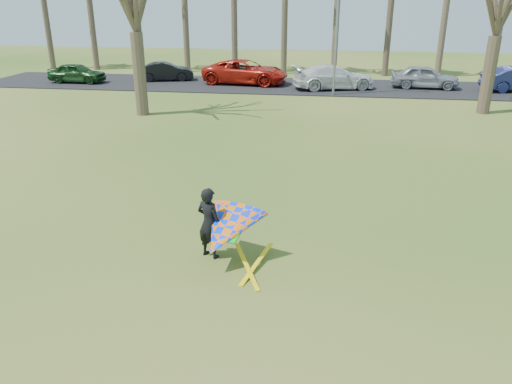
# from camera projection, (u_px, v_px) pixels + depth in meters

# --- Properties ---
(ground) EXTENTS (100.00, 100.00, 0.00)m
(ground) POSITION_uv_depth(u_px,v_px,m) (244.00, 267.00, 11.66)
(ground) COLOR #1E4E11
(ground) RESTS_ON ground
(parking_strip) EXTENTS (46.00, 7.00, 0.06)m
(parking_strip) POSITION_uv_depth(u_px,v_px,m) (304.00, 86.00, 34.65)
(parking_strip) COLOR black
(parking_strip) RESTS_ON ground
(streetlight) EXTENTS (2.28, 0.18, 8.00)m
(streetlight) POSITION_uv_depth(u_px,v_px,m) (340.00, 21.00, 29.97)
(streetlight) COLOR gray
(streetlight) RESTS_ON ground
(car_0) EXTENTS (4.05, 1.69, 1.37)m
(car_0) POSITION_uv_depth(u_px,v_px,m) (77.00, 73.00, 35.68)
(car_0) COLOR #183C19
(car_0) RESTS_ON parking_strip
(car_1) EXTENTS (4.24, 2.49, 1.32)m
(car_1) POSITION_uv_depth(u_px,v_px,m) (166.00, 71.00, 36.55)
(car_1) COLOR black
(car_1) RESTS_ON parking_strip
(car_2) EXTENTS (6.23, 3.38, 1.66)m
(car_2) POSITION_uv_depth(u_px,v_px,m) (245.00, 72.00, 35.16)
(car_2) COLOR #B2190E
(car_2) RESTS_ON parking_strip
(car_3) EXTENTS (5.79, 3.61, 1.56)m
(car_3) POSITION_uv_depth(u_px,v_px,m) (334.00, 77.00, 33.21)
(car_3) COLOR silver
(car_3) RESTS_ON parking_strip
(car_4) EXTENTS (4.53, 2.09, 1.51)m
(car_4) POSITION_uv_depth(u_px,v_px,m) (425.00, 77.00, 33.51)
(car_4) COLOR gray
(car_4) RESTS_ON parking_strip
(kite_flyer) EXTENTS (2.13, 2.39, 2.02)m
(kite_flyer) POSITION_uv_depth(u_px,v_px,m) (224.00, 229.00, 11.58)
(kite_flyer) COLOR black
(kite_flyer) RESTS_ON ground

